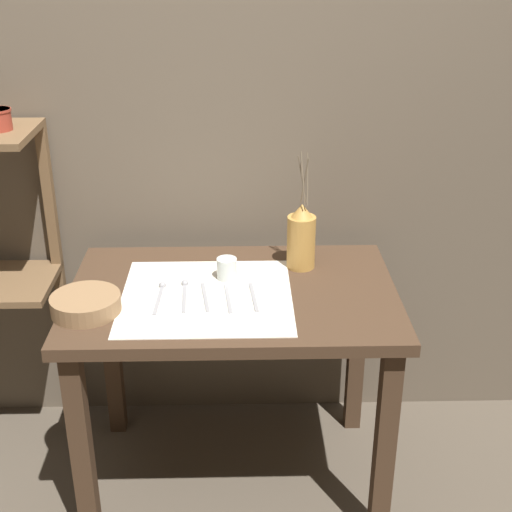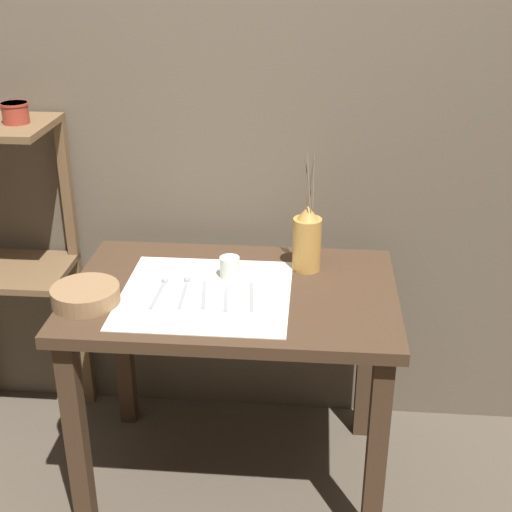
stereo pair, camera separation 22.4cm
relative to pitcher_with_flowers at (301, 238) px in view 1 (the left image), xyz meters
name	(u,v)px [view 1 (the left image)]	position (x,y,z in m)	size (l,w,h in m)	color
ground_plane	(236,475)	(-0.23, -0.17, -0.87)	(12.00, 12.00, 0.00)	brown
stone_wall_back	(232,121)	(-0.23, 0.29, 0.33)	(7.00, 0.06, 2.40)	brown
wooden_table	(233,323)	(-0.23, -0.17, -0.23)	(1.05, 0.69, 0.76)	#422D1E
linen_cloth	(207,296)	(-0.31, -0.21, -0.11)	(0.54, 0.51, 0.00)	silver
pitcher_with_flowers	(301,238)	(0.00, 0.00, 0.00)	(0.10, 0.10, 0.41)	#B7843D
wooden_bowl	(86,304)	(-0.67, -0.30, -0.08)	(0.21, 0.21, 0.05)	#8E6B47
glass_tumbler_near	(227,269)	(-0.25, -0.09, -0.07)	(0.07, 0.07, 0.07)	silver
spoon_inner	(161,291)	(-0.46, -0.18, -0.10)	(0.03, 0.20, 0.02)	#939399
spoon_outer	(185,289)	(-0.39, -0.17, -0.10)	(0.03, 0.20, 0.02)	#939399
fork_outer	(205,297)	(-0.32, -0.22, -0.10)	(0.04, 0.19, 0.00)	#939399
fork_inner	(228,298)	(-0.25, -0.24, -0.10)	(0.03, 0.19, 0.00)	#939399
knife_center	(254,297)	(-0.17, -0.23, -0.10)	(0.03, 0.19, 0.00)	#939399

